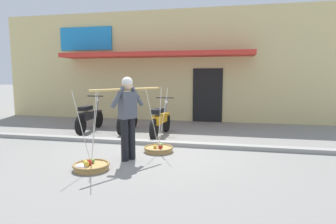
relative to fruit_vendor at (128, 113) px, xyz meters
The scene contains 10 objects.
ground_plane 1.23m from the fruit_vendor, 64.76° to the left, with size 90.00×90.00×0.00m, color gray.
sidewalk_curb 1.69m from the fruit_vendor, 77.00° to the left, with size 20.00×0.24×0.10m, color gray.
fruit_vendor is the anchor object (origin of this frame).
fruit_basket_left_side 1.25m from the fruit_vendor, 58.37° to the left, with size 0.67×0.67×1.45m.
fruit_basket_right_side 1.25m from the fruit_vendor, 121.71° to the right, with size 0.67×0.67×1.45m.
motorcycle_nearest_shop 3.51m from the fruit_vendor, 130.19° to the left, with size 0.54×1.82×1.09m.
motorcycle_second_in_row 3.11m from the fruit_vendor, 110.45° to the left, with size 0.54×1.82×1.09m.
motorcycle_third_in_row 2.48m from the fruit_vendor, 87.94° to the left, with size 0.54×1.82×1.09m.
storefront_building 7.94m from the fruit_vendor, 95.45° to the left, with size 13.00×6.00×4.20m.
plastic_litter_bag 1.38m from the fruit_vendor, 124.85° to the right, with size 0.28×0.22×0.14m, color silver.
Camera 1 is at (1.67, -6.04, 1.71)m, focal length 30.34 mm.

